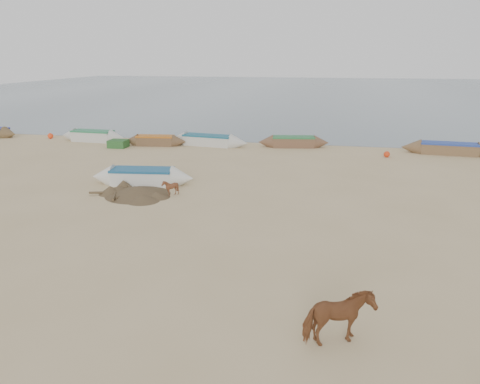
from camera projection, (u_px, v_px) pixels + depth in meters
name	position (u px, v px, depth m)	size (l,w,h in m)	color
ground	(219.00, 245.00, 18.14)	(140.00, 140.00, 0.00)	tan
sea	(317.00, 91.00, 95.19)	(160.00, 160.00, 0.00)	slate
cow_adult	(338.00, 318.00, 11.73)	(0.80, 1.76, 1.49)	brown
calf_front	(170.00, 188.00, 24.39)	(0.71, 0.80, 0.88)	brown
near_canoe	(142.00, 176.00, 26.60)	(5.88, 1.43, 0.89)	silver
debris_pile	(138.00, 191.00, 24.62)	(3.44, 3.44, 0.45)	brown
waterline_canoes	(274.00, 142.00, 37.17)	(60.50, 3.71, 0.94)	brown
beach_clutter	(342.00, 148.00, 35.69)	(42.74, 4.74, 0.64)	#295928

